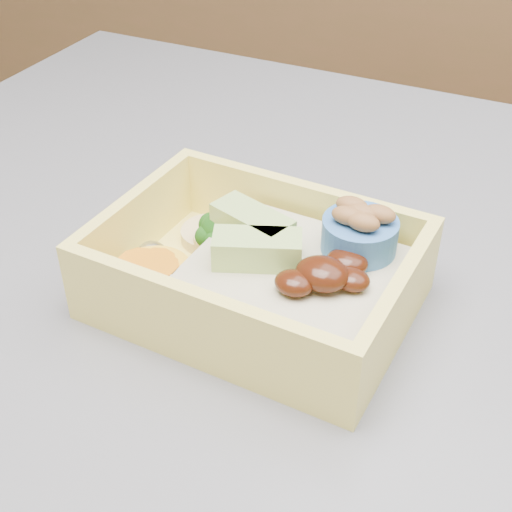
% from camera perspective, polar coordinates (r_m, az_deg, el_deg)
% --- Properties ---
extents(bento_box, '(0.21, 0.16, 0.07)m').
position_cam_1_polar(bento_box, '(0.47, 0.81, -1.39)').
color(bento_box, '#FFEA69').
rests_on(bento_box, island).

